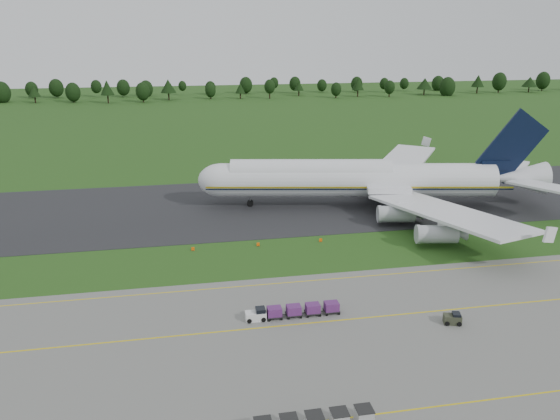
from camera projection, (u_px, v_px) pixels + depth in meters
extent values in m
plane|color=#204514|center=(285.00, 256.00, 89.82)|extent=(600.00, 600.00, 0.00)
cube|color=slate|center=(346.00, 379.00, 58.06)|extent=(300.00, 52.00, 0.06)
cube|color=black|center=(260.00, 205.00, 115.95)|extent=(300.00, 40.00, 0.08)
cube|color=#D4BB0C|center=(318.00, 322.00, 69.25)|extent=(300.00, 0.25, 0.01)
cube|color=#D4BB0C|center=(364.00, 416.00, 52.44)|extent=(300.00, 0.20, 0.01)
cube|color=#D4BB0C|center=(298.00, 282.00, 80.46)|extent=(120.00, 0.20, 0.01)
cylinder|color=black|center=(3.00, 99.00, 281.73)|extent=(0.70, 0.70, 3.31)
sphere|color=black|center=(2.00, 93.00, 280.67)|extent=(8.73, 8.73, 8.73)
cylinder|color=black|center=(35.00, 100.00, 280.46)|extent=(0.70, 0.70, 3.07)
cone|color=black|center=(34.00, 91.00, 279.12)|extent=(6.17, 6.17, 5.45)
cylinder|color=black|center=(74.00, 99.00, 281.63)|extent=(0.70, 0.70, 3.45)
sphere|color=black|center=(73.00, 92.00, 280.53)|extent=(7.54, 7.54, 7.54)
cylinder|color=black|center=(108.00, 99.00, 278.55)|extent=(0.70, 0.70, 4.17)
cone|color=black|center=(107.00, 88.00, 276.74)|extent=(6.81, 6.81, 7.42)
cylinder|color=black|center=(143.00, 99.00, 282.10)|extent=(0.70, 0.70, 3.63)
sphere|color=black|center=(143.00, 91.00, 280.94)|extent=(7.15, 7.15, 7.15)
cylinder|color=black|center=(169.00, 96.00, 291.49)|extent=(0.70, 0.70, 3.91)
cone|color=black|center=(168.00, 86.00, 289.79)|extent=(8.25, 8.25, 6.95)
cylinder|color=black|center=(211.00, 96.00, 296.30)|extent=(0.70, 0.70, 2.94)
sphere|color=black|center=(210.00, 91.00, 295.36)|extent=(5.72, 5.72, 5.72)
cylinder|color=black|center=(240.00, 96.00, 297.34)|extent=(0.70, 0.70, 3.03)
cone|color=black|center=(240.00, 88.00, 296.02)|extent=(5.34, 5.34, 5.38)
cylinder|color=black|center=(270.00, 95.00, 297.24)|extent=(0.70, 0.70, 4.26)
sphere|color=black|center=(270.00, 87.00, 295.87)|extent=(5.91, 5.91, 5.91)
cylinder|color=black|center=(299.00, 93.00, 310.50)|extent=(0.70, 0.70, 3.00)
cone|color=black|center=(299.00, 86.00, 309.20)|extent=(5.57, 5.57, 5.33)
cylinder|color=black|center=(336.00, 95.00, 300.80)|extent=(0.70, 0.70, 3.09)
sphere|color=black|center=(336.00, 89.00, 299.81)|extent=(5.73, 5.73, 5.73)
cylinder|color=black|center=(358.00, 93.00, 306.44)|extent=(0.70, 0.70, 3.74)
cone|color=black|center=(358.00, 84.00, 304.82)|extent=(6.69, 6.69, 6.65)
cylinder|color=black|center=(389.00, 94.00, 305.29)|extent=(0.70, 0.70, 3.51)
sphere|color=black|center=(390.00, 87.00, 304.16)|extent=(5.81, 5.81, 5.81)
cylinder|color=black|center=(424.00, 92.00, 314.17)|extent=(0.70, 0.70, 3.47)
cone|color=black|center=(425.00, 83.00, 312.66)|extent=(8.88, 8.88, 6.16)
cylinder|color=black|center=(447.00, 93.00, 312.22)|extent=(0.70, 0.70, 3.05)
sphere|color=black|center=(447.00, 87.00, 311.24)|extent=(8.88, 8.88, 8.88)
cylinder|color=black|center=(477.00, 90.00, 322.48)|extent=(0.70, 0.70, 3.88)
cone|color=black|center=(478.00, 81.00, 320.80)|extent=(7.34, 7.34, 6.89)
cylinder|color=black|center=(498.00, 89.00, 326.19)|extent=(0.70, 0.70, 4.30)
sphere|color=black|center=(499.00, 81.00, 324.81)|extent=(8.22, 8.22, 8.22)
cylinder|color=black|center=(529.00, 89.00, 328.58)|extent=(0.70, 0.70, 3.28)
cone|color=black|center=(530.00, 82.00, 327.16)|extent=(8.91, 8.91, 5.83)
cylinder|color=black|center=(542.00, 87.00, 337.04)|extent=(0.70, 0.70, 4.05)
sphere|color=black|center=(543.00, 80.00, 335.74)|extent=(8.25, 8.25, 8.25)
cylinder|color=white|center=(357.00, 180.00, 113.67)|extent=(57.01, 17.17, 7.04)
cylinder|color=white|center=(311.00, 172.00, 113.14)|extent=(33.67, 11.41, 5.49)
sphere|color=white|center=(222.00, 180.00, 113.62)|extent=(7.04, 7.04, 7.04)
cone|color=white|center=(519.00, 178.00, 113.59)|extent=(11.78, 8.52, 6.68)
cube|color=gold|center=(360.00, 187.00, 110.50)|extent=(61.51, 11.37, 0.34)
cube|color=white|center=(446.00, 212.00, 96.25)|extent=(18.33, 34.63, 0.54)
cube|color=white|center=(401.00, 164.00, 131.70)|extent=(27.59, 32.53, 0.54)
cylinder|color=#A0A3A9|center=(396.00, 214.00, 103.03)|extent=(7.29, 4.31, 3.13)
cylinder|color=#A0A3A9|center=(437.00, 234.00, 92.83)|extent=(7.29, 4.31, 3.13)
cylinder|color=#A0A3A9|center=(375.00, 180.00, 126.42)|extent=(7.29, 4.31, 3.13)
cylinder|color=#A0A3A9|center=(386.00, 169.00, 136.64)|extent=(7.29, 4.31, 3.13)
cube|color=black|center=(512.00, 147.00, 111.53)|extent=(14.11, 3.11, 15.69)
cube|color=white|center=(542.00, 186.00, 106.54)|extent=(9.67, 13.79, 0.44)
cube|color=white|center=(512.00, 168.00, 120.46)|extent=(12.54, 13.00, 0.44)
cylinder|color=slate|center=(250.00, 201.00, 115.07)|extent=(0.35, 0.35, 2.15)
cylinder|color=black|center=(250.00, 203.00, 115.20)|extent=(1.41, 1.09, 1.27)
cylinder|color=slate|center=(388.00, 208.00, 110.95)|extent=(0.35, 0.35, 2.15)
cylinder|color=black|center=(388.00, 210.00, 111.08)|extent=(1.41, 1.09, 1.27)
cylinder|color=slate|center=(380.00, 195.00, 119.30)|extent=(0.35, 0.35, 2.15)
cylinder|color=black|center=(380.00, 197.00, 119.44)|extent=(1.41, 1.09, 1.27)
cube|color=silver|center=(256.00, 316.00, 69.71)|extent=(2.63, 1.42, 1.11)
cylinder|color=black|center=(249.00, 321.00, 68.96)|extent=(0.61, 0.22, 0.61)
cube|color=black|center=(274.00, 316.00, 70.19)|extent=(2.03, 1.52, 0.12)
cube|color=#4F205A|center=(274.00, 311.00, 70.00)|extent=(1.82, 1.42, 1.11)
cylinder|color=black|center=(269.00, 320.00, 69.44)|extent=(0.34, 0.15, 0.34)
cube|color=black|center=(294.00, 314.00, 70.63)|extent=(2.03, 1.52, 0.12)
cube|color=#4F205A|center=(294.00, 310.00, 70.44)|extent=(1.82, 1.42, 1.11)
cylinder|color=black|center=(289.00, 318.00, 69.88)|extent=(0.34, 0.15, 0.34)
cube|color=black|center=(313.00, 312.00, 71.07)|extent=(2.03, 1.52, 0.12)
cube|color=#4F205A|center=(313.00, 308.00, 70.88)|extent=(1.82, 1.42, 1.11)
cylinder|color=black|center=(308.00, 317.00, 70.32)|extent=(0.34, 0.15, 0.34)
cube|color=black|center=(331.00, 310.00, 71.51)|extent=(2.03, 1.52, 0.12)
cube|color=#4F205A|center=(332.00, 306.00, 71.32)|extent=(1.82, 1.42, 1.11)
cylinder|color=black|center=(327.00, 315.00, 70.76)|extent=(0.34, 0.15, 0.34)
cylinder|color=black|center=(256.00, 318.00, 69.78)|extent=(0.61, 0.22, 0.61)
cube|color=#303424|center=(452.00, 319.00, 68.83)|extent=(2.40, 1.80, 1.17)
cylinder|color=black|center=(449.00, 324.00, 68.19)|extent=(0.60, 0.21, 0.60)
cylinder|color=black|center=(455.00, 318.00, 69.65)|extent=(0.60, 0.21, 0.60)
cube|color=black|center=(289.00, 418.00, 49.76)|extent=(1.64, 1.64, 0.08)
cube|color=black|center=(314.00, 415.00, 50.18)|extent=(1.64, 1.64, 0.08)
cube|color=#A3A3A3|center=(339.00, 419.00, 50.85)|extent=(1.55, 1.55, 1.55)
cube|color=black|center=(340.00, 412.00, 50.59)|extent=(1.64, 1.64, 0.08)
cube|color=#A3A3A3|center=(364.00, 416.00, 51.26)|extent=(1.55, 1.55, 1.55)
cube|color=black|center=(364.00, 409.00, 51.01)|extent=(1.64, 1.64, 0.08)
cube|color=#FE5908|center=(193.00, 249.00, 91.96)|extent=(0.50, 0.12, 0.60)
cube|color=black|center=(193.00, 250.00, 92.05)|extent=(0.30, 0.30, 0.04)
cube|color=#FE5908|center=(258.00, 244.00, 93.89)|extent=(0.50, 0.12, 0.60)
cube|color=black|center=(258.00, 246.00, 93.98)|extent=(0.30, 0.30, 0.04)
cube|color=#FE5908|center=(321.00, 240.00, 95.83)|extent=(0.50, 0.12, 0.60)
cube|color=black|center=(321.00, 242.00, 95.91)|extent=(0.30, 0.30, 0.04)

